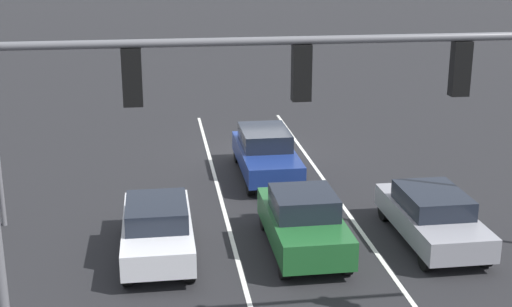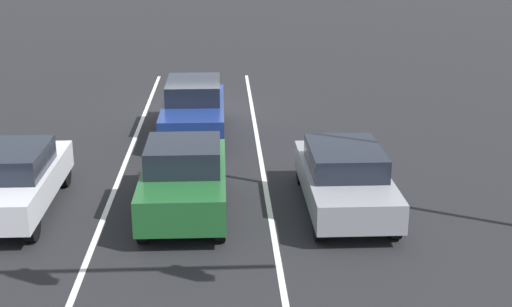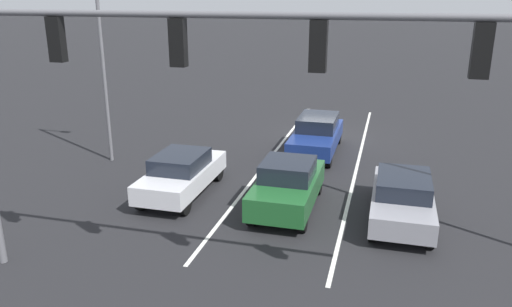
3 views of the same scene
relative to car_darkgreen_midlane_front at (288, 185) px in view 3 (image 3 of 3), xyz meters
The scene contains 9 objects.
ground_plane 8.68m from the car_darkgreen_midlane_front, 90.36° to the right, with size 240.00×240.00×0.00m, color black.
lane_stripe_left_divider 5.58m from the car_darkgreen_midlane_front, 109.82° to the right, with size 0.12×18.90×0.01m, color silver.
lane_stripe_center_divider 5.54m from the car_darkgreen_midlane_front, 71.24° to the right, with size 0.12×18.90×0.01m, color silver.
car_darkgreen_midlane_front is the anchor object (origin of this frame).
car_gray_leftlane_front 3.54m from the car_darkgreen_midlane_front, behind, with size 1.78×4.39×1.43m.
car_silver_rightlane_front 3.76m from the car_darkgreen_midlane_front, ahead, with size 1.74×4.33×1.49m.
car_navy_midlane_second 6.19m from the car_darkgreen_midlane_front, 89.87° to the right, with size 1.81×4.69×1.59m.
traffic_signal_gantry 7.05m from the car_darkgreen_midlane_front, 70.43° to the left, with size 12.90×0.37×6.60m.
street_lamp_right_shoulder 9.32m from the car_darkgreen_midlane_front, 19.94° to the right, with size 1.69×0.24×8.43m.
Camera 3 is at (-2.88, 23.24, 6.65)m, focal length 35.00 mm.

